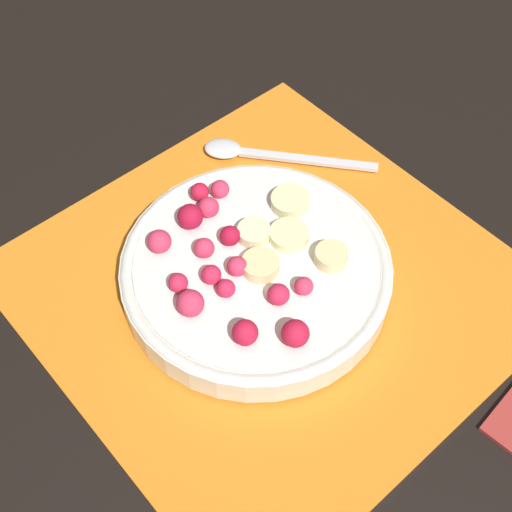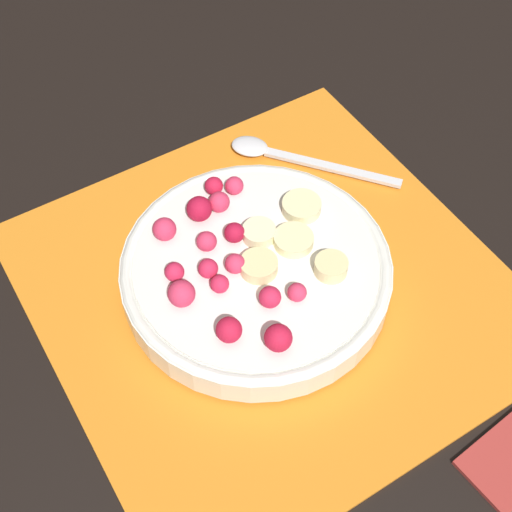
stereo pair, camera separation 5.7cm
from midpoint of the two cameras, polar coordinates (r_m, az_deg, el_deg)
ground_plane at (r=0.61m, az=-1.56°, el=-2.61°), size 3.00×3.00×0.00m
placemat at (r=0.60m, az=-1.57°, el=-2.45°), size 0.37×0.37×0.01m
fruit_bowl at (r=0.59m, az=-2.86°, el=-1.21°), size 0.22×0.22×0.05m
spoon at (r=0.69m, az=-2.42°, el=8.11°), size 0.12×0.14×0.01m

